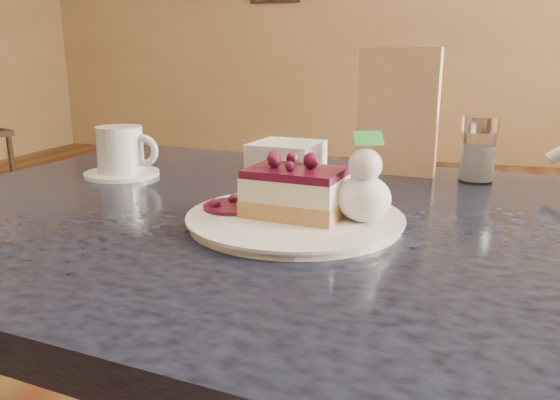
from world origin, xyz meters
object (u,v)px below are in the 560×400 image
(dessert_plate, at_px, (295,219))
(cheesecake_slice, at_px, (295,192))
(main_table, at_px, (308,268))
(coffee_set, at_px, (122,154))

(dessert_plate, height_order, cheesecake_slice, cheesecake_slice)
(main_table, distance_m, cheesecake_slice, 0.13)
(dessert_plate, bearing_deg, coffee_set, 152.42)
(main_table, distance_m, dessert_plate, 0.10)
(dessert_plate, bearing_deg, main_table, 82.70)
(dessert_plate, distance_m, coffee_set, 0.43)
(main_table, height_order, cheesecake_slice, cheesecake_slice)
(dessert_plate, height_order, coffee_set, coffee_set)
(cheesecake_slice, xyz_separation_m, coffee_set, (-0.38, 0.20, -0.00))
(main_table, relative_size, coffee_set, 9.31)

